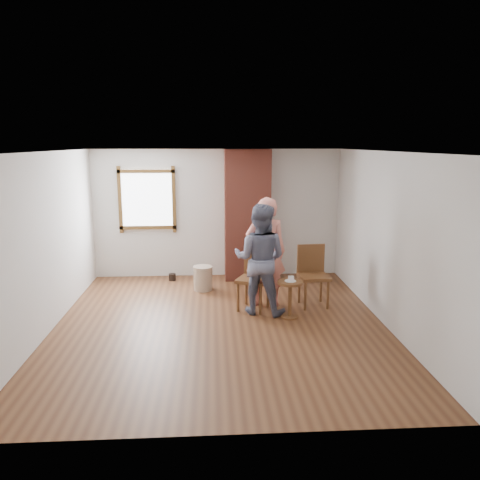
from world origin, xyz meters
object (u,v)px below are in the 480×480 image
Objects in this scene: dining_chair_right at (312,272)px; person_pink at (266,252)px; side_table at (290,293)px; man at (260,259)px; dining_chair_left at (255,275)px; stoneware_crock at (203,278)px.

dining_chair_right is 0.87m from person_pink.
side_table is 0.72m from man.
dining_chair_left is at bearing 136.72° from side_table.
person_pink is (0.19, 0.15, 0.35)m from dining_chair_left.
dining_chair_left is 1.00m from dining_chair_right.
dining_chair_right is 0.57× the size of man.
dining_chair_right is at bearing -179.64° from person_pink.
stoneware_crock is 1.40m from dining_chair_left.
man is at bearing -164.78° from dining_chair_right.
stoneware_crock is at bearing -33.07° from man.
stoneware_crock is 0.25× the size of man.
side_table reaches higher than stoneware_crock.
side_table is 0.32× the size of person_pink.
stoneware_crock is at bearing -36.88° from person_pink.
stoneware_crock is 0.25× the size of person_pink.
dining_chair_right is 1.04m from man.
stoneware_crock is at bearing 132.71° from side_table.
person_pink is (-0.80, 0.03, 0.35)m from dining_chair_right.
side_table is (-0.48, -0.60, -0.17)m from dining_chair_right.
man reaches higher than side_table.
person_pink is (0.13, 0.36, 0.03)m from man.
man reaches higher than dining_chair_left.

